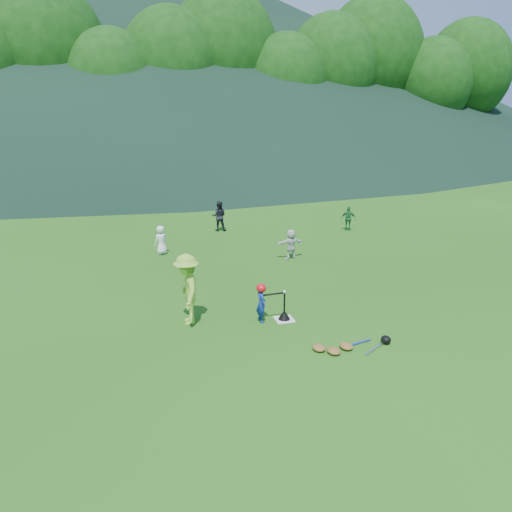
{
  "coord_description": "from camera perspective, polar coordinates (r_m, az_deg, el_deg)",
  "views": [
    {
      "loc": [
        -3.79,
        -10.63,
        5.14
      ],
      "look_at": [
        0.0,
        2.5,
        0.9
      ],
      "focal_mm": 35.0,
      "sensor_mm": 36.0,
      "label": 1
    }
  ],
  "objects": [
    {
      "name": "ground",
      "position": [
        12.41,
        3.23,
        -7.28
      ],
      "size": [
        120.0,
        120.0,
        0.0
      ],
      "primitive_type": "plane",
      "color": "#1F4F12",
      "rests_on": "ground"
    },
    {
      "name": "home_plate",
      "position": [
        12.4,
        3.23,
        -7.24
      ],
      "size": [
        0.45,
        0.45,
        0.02
      ],
      "primitive_type": "cube",
      "color": "silver",
      "rests_on": "ground"
    },
    {
      "name": "baseball",
      "position": [
        12.12,
        3.29,
        -4.1
      ],
      "size": [
        0.08,
        0.08,
        0.08
      ],
      "primitive_type": "sphere",
      "color": "white",
      "rests_on": "batting_tee"
    },
    {
      "name": "batter_child",
      "position": [
        12.11,
        0.59,
        -5.43
      ],
      "size": [
        0.24,
        0.35,
        0.95
      ],
      "primitive_type": "imported",
      "rotation": [
        0.0,
        0.0,
        1.6
      ],
      "color": "navy",
      "rests_on": "ground"
    },
    {
      "name": "adult_coach",
      "position": [
        12.01,
        -7.87,
        -3.79
      ],
      "size": [
        0.71,
        1.16,
        1.73
      ],
      "primitive_type": "imported",
      "rotation": [
        0.0,
        0.0,
        -1.63
      ],
      "color": "#91C63A",
      "rests_on": "ground"
    },
    {
      "name": "fielder_a",
      "position": [
        17.75,
        -10.79,
        1.8
      ],
      "size": [
        0.59,
        0.53,
        1.02
      ],
      "primitive_type": "imported",
      "rotation": [
        0.0,
        0.0,
        3.67
      ],
      "color": "white",
      "rests_on": "ground"
    },
    {
      "name": "fielder_b",
      "position": [
        20.69,
        -4.25,
        4.57
      ],
      "size": [
        0.71,
        0.62,
        1.24
      ],
      "primitive_type": "imported",
      "rotation": [
        0.0,
        0.0,
        2.86
      ],
      "color": "black",
      "rests_on": "ground"
    },
    {
      "name": "fielder_c",
      "position": [
        21.04,
        10.53,
        4.23
      ],
      "size": [
        0.64,
        0.54,
        1.02
      ],
      "primitive_type": "imported",
      "rotation": [
        0.0,
        0.0,
        2.56
      ],
      "color": "#227237",
      "rests_on": "ground"
    },
    {
      "name": "fielder_d",
      "position": [
        16.97,
        4.0,
        1.37
      ],
      "size": [
        0.97,
        0.38,
        1.03
      ],
      "primitive_type": "imported",
      "rotation": [
        0.0,
        0.0,
        3.23
      ],
      "color": "silver",
      "rests_on": "ground"
    },
    {
      "name": "batting_tee",
      "position": [
        12.35,
        3.24,
        -6.73
      ],
      "size": [
        0.3,
        0.3,
        0.68
      ],
      "color": "black",
      "rests_on": "home_plate"
    },
    {
      "name": "batter_gear",
      "position": [
        11.97,
        0.71,
        -3.74
      ],
      "size": [
        0.73,
        0.26,
        0.31
      ],
      "color": "red",
      "rests_on": "ground"
    },
    {
      "name": "equipment_pile",
      "position": [
        11.16,
        10.32,
        -10.12
      ],
      "size": [
        1.8,
        0.7,
        0.19
      ],
      "color": "olive",
      "rests_on": "ground"
    },
    {
      "name": "outfield_fence",
      "position": [
        39.07,
        -10.61,
        10.42
      ],
      "size": [
        70.07,
        0.08,
        1.33
      ],
      "color": "gray",
      "rests_on": "ground"
    },
    {
      "name": "tree_line",
      "position": [
        44.75,
        -11.72,
        20.84
      ],
      "size": [
        70.04,
        11.4,
        14.82
      ],
      "color": "#382314",
      "rests_on": "ground"
    },
    {
      "name": "distant_hills",
      "position": [
        93.05,
        -19.94,
        22.37
      ],
      "size": [
        155.0,
        140.0,
        32.0
      ],
      "color": "black",
      "rests_on": "ground"
    }
  ]
}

